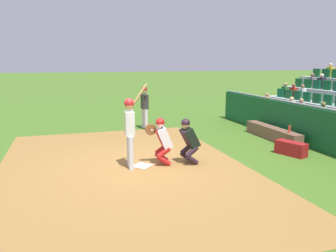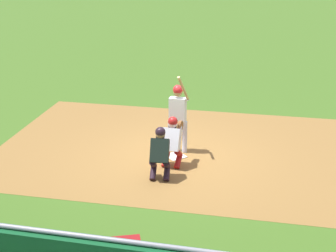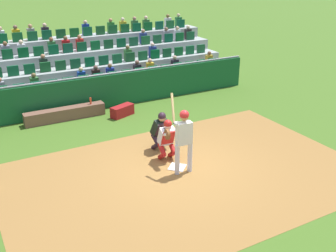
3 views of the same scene
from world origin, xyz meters
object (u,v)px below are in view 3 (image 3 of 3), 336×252
Objects in this scene: batter_at_plate at (184,134)px; catcher_crouching at (167,137)px; home_plate_marker at (177,167)px; equipment_duffel_bag at (122,111)px; home_plate_umpire at (160,129)px; water_bottle_on_bench at (91,101)px; dugout_bench at (65,114)px.

batter_at_plate is 0.96m from catcher_crouching.
equipment_duffel_bag is (-0.19, -4.46, 0.19)m from home_plate_marker.
home_plate_marker is 1.43m from home_plate_umpire.
water_bottle_on_bench is (0.79, -5.10, 0.55)m from home_plate_marker.
equipment_duffel_bag is at bearing -92.42° from home_plate_marker.
batter_at_plate is at bearing 92.53° from catcher_crouching.
home_plate_marker is at bearing -88.64° from batter_at_plate.
batter_at_plate is at bearing 91.36° from home_plate_marker.
water_bottle_on_bench reaches higher than equipment_duffel_bag.
water_bottle_on_bench is (0.76, -4.55, -0.16)m from catcher_crouching.
catcher_crouching is at bearing 110.85° from dugout_bench.
home_plate_umpire reaches higher than equipment_duffel_bag.
batter_at_plate is 1.63m from home_plate_umpire.
equipment_duffel_bag is at bearing -91.18° from home_plate_umpire.
catcher_crouching is (0.03, -0.55, 0.70)m from home_plate_marker.
home_plate_marker is 0.15× the size of dugout_bench.
home_plate_marker is 0.34× the size of catcher_crouching.
batter_at_plate is 5.50m from water_bottle_on_bench.
batter_at_plate reaches higher than home_plate_umpire.
home_plate_umpire is 1.40× the size of equipment_duffel_bag.
dugout_bench is 11.77× the size of water_bottle_on_bench.
water_bottle_on_bench is at bearing -81.14° from home_plate_marker.
batter_at_plate reaches higher than dugout_bench.
home_plate_marker is 0.20× the size of batter_at_plate.
dugout_bench reaches higher than equipment_duffel_bag.
water_bottle_on_bench reaches higher than home_plate_marker.
water_bottle_on_bench is 1.23m from equipment_duffel_bag.
catcher_crouching is at bearing -87.47° from batter_at_plate.
home_plate_marker is 0.89m from catcher_crouching.
home_plate_umpire is 0.44× the size of dugout_bench.
batter_at_plate reaches higher than water_bottle_on_bench.
water_bottle_on_bench is at bearing -54.12° from equipment_duffel_bag.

